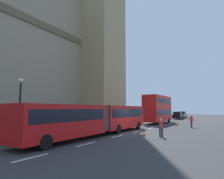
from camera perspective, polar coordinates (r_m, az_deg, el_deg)
ground_plane at (r=21.05m, az=5.58°, el=-12.72°), size 160.00×160.00×0.00m
lane_centre_marking at (r=16.57m, az=-2.47°, el=-14.64°), size 25.20×0.16×0.01m
articulated_bus at (r=19.01m, az=-4.46°, el=-8.20°), size 17.50×2.54×2.90m
double_decker_bus at (r=36.12m, az=13.42°, el=-5.35°), size 9.33×2.54×4.90m
sedan_lead at (r=50.41m, az=18.92°, el=-7.30°), size 4.40×1.86×1.85m
sedan_trailing at (r=57.34m, az=20.07°, el=-7.04°), size 4.40×1.86×1.85m
traffic_cone_west at (r=19.20m, az=9.46°, el=-12.50°), size 0.36×0.36×0.58m
traffic_cone_middle at (r=31.03m, az=18.59°, el=-9.66°), size 0.36×0.36×0.58m
street_lamp at (r=18.62m, az=-25.60°, el=-3.68°), size 0.44×0.44×5.27m
pedestrian_near_cones at (r=18.54m, az=14.28°, el=-10.69°), size 0.47×0.42×1.69m
pedestrian_by_kerb at (r=28.70m, az=22.43°, el=-8.61°), size 0.39×0.46×1.69m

